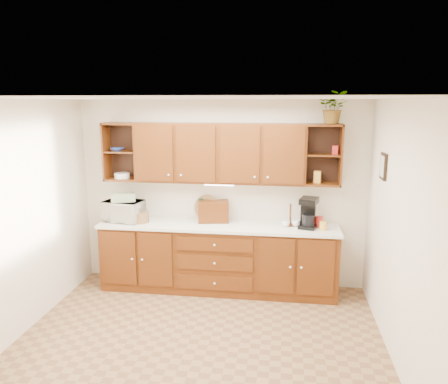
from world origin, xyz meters
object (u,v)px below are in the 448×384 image
(coffee_maker, at_px, (308,213))
(bread_box, at_px, (213,211))
(potted_plant, at_px, (334,107))
(microwave, at_px, (124,211))

(coffee_maker, bearing_deg, bread_box, -169.71)
(bread_box, height_order, potted_plant, potted_plant)
(bread_box, distance_m, potted_plant, 2.10)
(coffee_maker, distance_m, potted_plant, 1.39)
(bread_box, bearing_deg, coffee_maker, -14.99)
(microwave, distance_m, potted_plant, 3.13)
(microwave, height_order, potted_plant, potted_plant)
(bread_box, relative_size, coffee_maker, 1.03)
(bread_box, height_order, coffee_maker, coffee_maker)
(microwave, bearing_deg, bread_box, 15.11)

